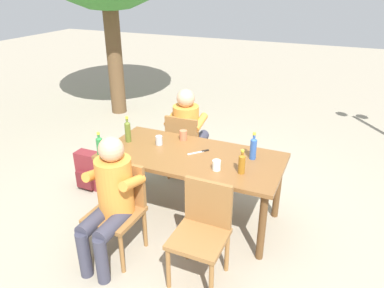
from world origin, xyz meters
The scene contains 17 objects.
ground_plane centered at (0.00, 0.00, 0.00)m, with size 24.00×24.00×0.00m, color gray.
dining_table centered at (0.00, 0.00, 0.66)m, with size 1.84×0.87×0.75m.
chair_near_left centered at (-0.41, -0.73, 0.49)m, with size 0.45×0.45×0.87m.
chair_far_left centered at (-0.41, 0.73, 0.49)m, with size 0.45×0.45×0.87m.
chair_near_right centered at (0.41, -0.73, 0.49)m, with size 0.44×0.44×0.87m.
person_in_white_shirt centered at (-0.41, -0.84, 0.66)m, with size 0.47×0.61×1.18m.
person_in_plaid_shirt centered at (-0.41, 0.84, 0.66)m, with size 0.47×0.61×1.18m.
bottle_blue centered at (0.59, 0.16, 0.87)m, with size 0.06×0.06×0.28m.
bottle_olive centered at (-0.77, 0.02, 0.87)m, with size 0.06×0.06×0.29m.
bottle_amber centered at (0.56, -0.16, 0.85)m, with size 0.06×0.06×0.24m.
bottle_green centered at (-0.85, -0.37, 0.85)m, with size 0.06×0.06×0.25m.
cup_terracotta centered at (-0.24, 0.30, 0.80)m, with size 0.08×0.08×0.11m, color #BC6B47.
cup_glass centered at (-0.62, -0.36, 0.80)m, with size 0.07×0.07×0.10m, color silver.
cup_steel centered at (-0.42, 0.08, 0.80)m, with size 0.07×0.07×0.10m, color #B2B7BC.
cup_white centered at (0.33, -0.20, 0.80)m, with size 0.08×0.08×0.10m, color white.
table_knife centered at (0.05, 0.08, 0.75)m, with size 0.18×0.19×0.01m.
backpack_by_near_side centered at (-1.39, 0.04, 0.23)m, with size 0.31×0.22×0.47m.
Camera 1 is at (1.29, -2.99, 2.38)m, focal length 33.56 mm.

